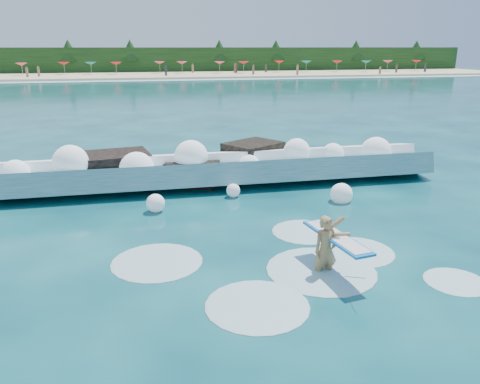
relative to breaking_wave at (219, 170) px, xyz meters
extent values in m
plane|color=#07303E|center=(-1.80, -7.11, -0.51)|extent=(200.00, 200.00, 0.00)
cube|color=tan|center=(-1.80, 70.89, -0.31)|extent=(140.00, 20.00, 0.40)
cube|color=silver|center=(-1.80, 59.89, -0.47)|extent=(140.00, 5.00, 0.08)
cube|color=black|center=(-1.80, 80.89, 1.99)|extent=(140.00, 4.00, 5.00)
cube|color=teal|center=(0.00, -0.16, -0.09)|extent=(17.05, 2.60, 1.42)
cube|color=silver|center=(0.00, 0.64, 0.34)|extent=(17.05, 1.20, 0.66)
cube|color=black|center=(-4.01, 0.91, -0.02)|extent=(2.92, 2.38, 1.42)
cube|color=black|center=(-1.01, 0.11, -0.13)|extent=(2.40, 2.16, 1.09)
cube|color=black|center=(1.69, 1.31, 0.02)|extent=(2.78, 2.65, 1.53)
imported|color=#A37B4C|center=(1.13, -8.09, 0.05)|extent=(0.65, 0.46, 1.70)
cube|color=blue|center=(1.41, -8.04, 0.34)|extent=(0.90, 2.38, 0.06)
cube|color=silver|center=(1.41, -8.04, 0.35)|extent=(0.77, 2.18, 0.06)
cylinder|color=black|center=(1.31, -9.29, -0.06)|extent=(0.01, 0.91, 0.43)
sphere|color=white|center=(-7.33, -0.34, 0.38)|extent=(0.98, 0.98, 0.98)
sphere|color=white|center=(-5.51, -0.04, 0.61)|extent=(1.30, 1.30, 1.30)
sphere|color=white|center=(-3.16, -0.46, 0.34)|extent=(1.29, 1.29, 1.29)
sphere|color=white|center=(-1.08, 0.17, 0.56)|extent=(1.31, 1.31, 1.31)
sphere|color=white|center=(1.15, -0.23, 0.19)|extent=(0.85, 0.85, 0.85)
sphere|color=white|center=(3.26, 0.24, 0.55)|extent=(1.08, 1.08, 1.08)
sphere|color=white|center=(4.87, 0.27, 0.36)|extent=(0.93, 0.93, 0.93)
sphere|color=white|center=(6.67, -0.01, 0.42)|extent=(1.28, 1.28, 1.28)
sphere|color=white|center=(-2.63, -2.87, -0.22)|extent=(0.61, 0.61, 0.61)
sphere|color=white|center=(0.17, -1.87, -0.27)|extent=(0.49, 0.49, 0.49)
sphere|color=white|center=(3.75, -3.17, -0.25)|extent=(0.78, 0.78, 0.78)
ellipsoid|color=silver|center=(1.08, -7.99, -0.51)|extent=(2.69, 2.69, 0.13)
ellipsoid|color=silver|center=(-0.83, -9.23, -0.51)|extent=(2.23, 2.23, 0.11)
ellipsoid|color=silver|center=(2.40, -7.18, -0.51)|extent=(1.99, 1.99, 0.10)
ellipsoid|color=silver|center=(-2.78, -6.67, -0.51)|extent=(2.32, 2.32, 0.12)
ellipsoid|color=silver|center=(1.56, -5.57, -0.51)|extent=(1.97, 1.97, 0.10)
ellipsoid|color=silver|center=(3.90, -9.20, -0.51)|extent=(1.45, 1.45, 0.07)
cone|color=#DC405A|center=(-21.79, 71.28, 1.74)|extent=(2.00, 2.00, 0.50)
cone|color=red|center=(-15.26, 73.88, 1.74)|extent=(2.00, 2.00, 0.50)
cone|color=#12736E|center=(-10.58, 73.26, 1.74)|extent=(2.00, 2.00, 0.50)
cone|color=red|center=(-6.13, 72.07, 1.74)|extent=(2.00, 2.00, 0.50)
cone|color=#DC405A|center=(1.73, 74.30, 1.74)|extent=(2.00, 2.00, 0.50)
cone|color=#DC405A|center=(5.81, 73.35, 1.74)|extent=(2.00, 2.00, 0.50)
cone|color=#DC405A|center=(12.68, 71.75, 1.74)|extent=(2.00, 2.00, 0.50)
cone|color=red|center=(17.10, 70.84, 1.74)|extent=(2.00, 2.00, 0.50)
cone|color=red|center=(24.72, 73.18, 1.74)|extent=(2.00, 2.00, 0.50)
cone|color=#12736E|center=(29.94, 72.07, 1.74)|extent=(2.00, 2.00, 0.50)
cone|color=red|center=(36.25, 71.77, 1.74)|extent=(2.00, 2.00, 0.50)
cone|color=#12736E|center=(41.75, 70.39, 1.74)|extent=(2.00, 2.00, 0.50)
cone|color=#DC405A|center=(47.11, 71.56, 1.74)|extent=(2.00, 2.00, 0.50)
cone|color=red|center=(53.81, 72.01, 1.74)|extent=(2.00, 2.00, 0.50)
cube|color=#3F332D|center=(-9.87, 72.26, 0.65)|extent=(0.35, 0.22, 1.52)
cube|color=#8C664C|center=(30.60, 63.89, 0.65)|extent=(0.35, 0.22, 1.53)
cube|color=brown|center=(7.87, 73.81, 0.64)|extent=(0.35, 0.22, 1.51)
cube|color=#3F332D|center=(-15.58, 74.87, 0.63)|extent=(0.35, 0.22, 1.48)
cube|color=#8C664C|center=(-26.06, 74.55, 0.69)|extent=(0.35, 0.22, 1.61)
cube|color=#262633|center=(-7.97, 72.20, 0.57)|extent=(0.35, 0.22, 1.37)
cube|color=brown|center=(2.04, 70.34, 0.60)|extent=(0.35, 0.22, 1.43)
cube|color=#8C664C|center=(-9.76, 65.01, 0.56)|extent=(0.35, 0.22, 1.35)
cube|color=#262633|center=(44.19, 74.00, 0.62)|extent=(0.35, 0.22, 1.46)
cube|color=#3F332D|center=(19.34, 70.93, 0.66)|extent=(0.35, 0.22, 1.54)
cube|color=#262633|center=(5.88, 62.33, 0.29)|extent=(0.35, 0.22, 1.44)
cube|color=brown|center=(-13.61, 68.93, 0.58)|extent=(0.35, 0.22, 1.39)
cube|color=#8C664C|center=(44.66, 74.44, 0.58)|extent=(0.35, 0.22, 1.39)
cube|color=#262633|center=(9.01, 64.13, 0.57)|extent=(0.35, 0.22, 1.37)
cube|color=brown|center=(52.45, 63.33, 0.57)|extent=(0.35, 0.22, 1.37)
cube|color=#8C664C|center=(7.55, 73.83, 0.65)|extent=(0.35, 0.22, 1.53)
cube|color=#262633|center=(-15.96, 68.79, 0.64)|extent=(0.35, 0.22, 1.51)
cube|color=brown|center=(40.69, 62.61, 0.34)|extent=(0.35, 0.22, 1.54)
camera|label=1|loc=(-3.03, -17.56, 4.66)|focal=35.00mm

